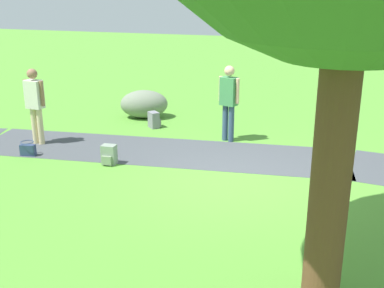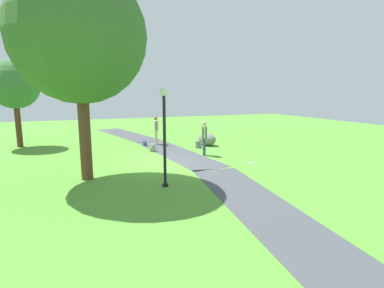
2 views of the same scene
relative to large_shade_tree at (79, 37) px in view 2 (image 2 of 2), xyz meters
name	(u,v)px [view 2 (image 2 of 2)]	position (x,y,z in m)	size (l,w,h in m)	color
ground_plane	(163,162)	(1.65, -3.37, -5.00)	(48.00, 48.00, 0.00)	#529232
footpath_segment_near	(256,203)	(-4.39, -4.37, -5.00)	(8.18, 2.91, 0.01)	#43474C
footpath_segment_mid	(175,152)	(3.56, -4.56, -5.00)	(8.13, 2.55, 0.01)	#43474C
footpath_segment_far	(126,134)	(11.44, -3.31, -5.00)	(8.21, 3.57, 0.01)	#43474C
large_shade_tree	(79,37)	(0.00, 0.00, 0.00)	(4.59, 4.59, 7.32)	brown
young_tree_near_path	(14,85)	(8.45, 3.29, -1.45)	(2.73, 2.73, 4.94)	#58311E
lamp_post	(164,126)	(-1.89, -2.40, -2.95)	(0.28, 0.28, 3.30)	black
lawn_boulder	(207,139)	(4.86, -7.02, -4.63)	(1.45, 1.19, 0.74)	slate
woman_with_handbag	(156,128)	(6.33, -4.29, -4.02)	(0.52, 0.27, 1.70)	beige
man_near_boulder	(204,136)	(2.28, -5.69, -4.00)	(0.50, 0.35, 1.73)	#344E65
handbag_on_grass	(145,143)	(6.10, -3.52, -4.86)	(0.33, 0.31, 0.31)	navy
backpack_by_boulder	(198,145)	(4.28, -6.21, -4.81)	(0.35, 0.35, 0.40)	slate
spare_backpack_on_lawn	(153,148)	(4.24, -3.54, -4.81)	(0.29, 0.27, 0.40)	gray
frisbee_on_grass	(251,163)	(-0.03, -6.95, -4.99)	(0.26, 0.26, 0.02)	white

